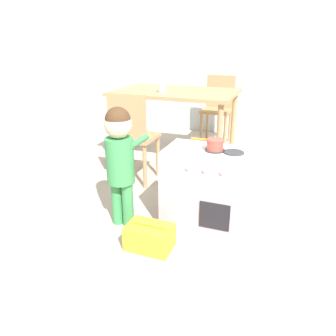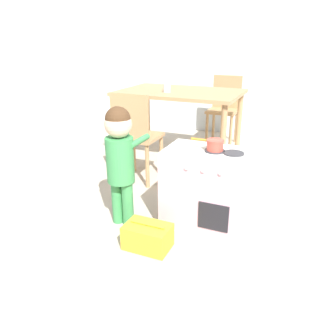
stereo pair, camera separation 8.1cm
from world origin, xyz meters
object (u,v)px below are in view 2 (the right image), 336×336
Objects in this scene: dining_chair_near at (136,135)px; toy_pot at (215,144)px; dining_chair_far at (224,108)px; cup_on_table at (167,88)px; child_figure at (120,152)px; dining_table at (180,99)px; toy_basket at (148,236)px; play_kitchen at (210,189)px.

toy_pot is at bearing -29.54° from dining_chair_near.
cup_on_table reaches higher than dining_chair_far.
child_figure is at bearing -69.69° from dining_chair_near.
cup_on_table is at bearing 85.83° from dining_chair_near.
dining_table is at bearing 95.19° from child_figure.
dining_chair_near is at bearing -99.63° from dining_table.
dining_chair_near is at bearing 110.31° from child_figure.
dining_chair_far reaches higher than toy_pot.
toy_basket is 0.23× the size of dining_table.
dining_table is at bearing 104.54° from toy_basket.
dining_table reaches higher than toy_basket.
cup_on_table reaches higher than play_kitchen.
toy_basket is 1.79m from cup_on_table.
child_figure is at bearing 85.92° from dining_chair_far.
child_figure is 1.38m from cup_on_table.
dining_chair_far is at bearing 102.10° from toy_pot.
child_figure reaches higher than dining_chair_far.
cup_on_table is (-0.83, 1.11, 0.19)m from toy_pot.
toy_basket is (0.31, -0.21, -0.48)m from child_figure.
play_kitchen is at bearing -60.09° from dining_table.
toy_basket is at bearing -58.40° from dining_chair_near.
play_kitchen is 0.51× the size of dining_table.
toy_pot is at bearing 102.10° from dining_chair_far.
dining_chair_far reaches higher than toy_basket.
child_figure is (-0.61, -0.23, -0.06)m from toy_pot.
dining_chair_far is 1.09m from cup_on_table.
toy_pot is at bearing 20.47° from child_figure.
toy_basket is 3.12× the size of cup_on_table.
toy_pot reaches higher than play_kitchen.
child_figure is 2.94× the size of toy_basket.
toy_pot is 1.40m from cup_on_table.
dining_chair_far is at bearing 85.92° from child_figure.
toy_pot is 0.77× the size of toy_basket.
child_figure is 2.30m from dining_chair_far.
dining_chair_far is (-0.44, 2.07, -0.16)m from toy_pot.
dining_chair_near reaches higher than toy_basket.
toy_basket is at bearing -123.38° from play_kitchen.
play_kitchen is 1.01m from dining_chair_near.
dining_table reaches higher than play_kitchen.
toy_pot is at bearing 2.26° from play_kitchen.
dining_table is (-0.74, 1.27, 0.05)m from toy_pot.
toy_pot is 0.65m from child_figure.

